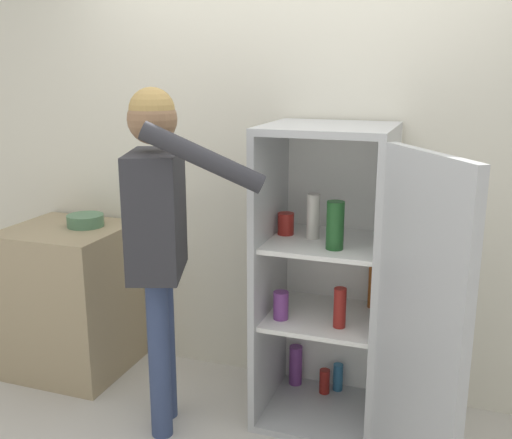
{
  "coord_description": "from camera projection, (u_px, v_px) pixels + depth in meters",
  "views": [
    {
      "loc": [
        0.9,
        -2.22,
        1.83
      ],
      "look_at": [
        -0.11,
        0.63,
        1.06
      ],
      "focal_mm": 42.0,
      "sensor_mm": 36.0,
      "label": 1
    }
  ],
  "objects": [
    {
      "name": "bowl",
      "position": [
        85.0,
        220.0,
        3.57
      ],
      "size": [
        0.22,
        0.22,
        0.07
      ],
      "color": "#517F5B",
      "rests_on": "counter"
    },
    {
      "name": "counter",
      "position": [
        71.0,
        299.0,
        3.65
      ],
      "size": [
        0.67,
        0.62,
        0.9
      ],
      "color": "tan",
      "rests_on": "ground_plane"
    },
    {
      "name": "person",
      "position": [
        158.0,
        219.0,
        2.88
      ],
      "size": [
        0.77,
        0.54,
        1.74
      ],
      "color": "#384770",
      "rests_on": "ground_plane"
    },
    {
      "name": "wall_back",
      "position": [
        295.0,
        169.0,
        3.36
      ],
      "size": [
        7.0,
        0.06,
        2.55
      ],
      "color": "silver",
      "rests_on": "ground_plane"
    },
    {
      "name": "refrigerator",
      "position": [
        344.0,
        286.0,
        2.97
      ],
      "size": [
        1.03,
        1.12,
        1.56
      ],
      "color": "#B7BABC",
      "rests_on": "ground_plane"
    }
  ]
}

